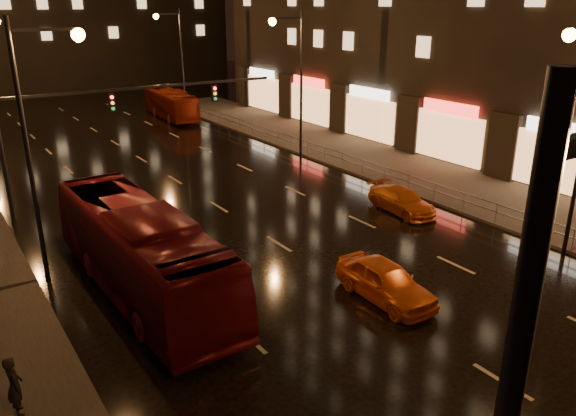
{
  "coord_description": "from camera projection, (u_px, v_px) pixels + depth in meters",
  "views": [
    {
      "loc": [
        -12.74,
        -9.86,
        10.33
      ],
      "look_at": [
        -0.79,
        8.06,
        2.5
      ],
      "focal_mm": 35.0,
      "sensor_mm": 36.0,
      "label": 1
    }
  ],
  "objects": [
    {
      "name": "taxi_near",
      "position": [
        385.0,
        281.0,
        20.64
      ],
      "size": [
        1.87,
        4.38,
        1.48
      ],
      "primitive_type": "imported",
      "rotation": [
        0.0,
        0.0,
        -0.03
      ],
      "color": "orange",
      "rests_on": "ground"
    },
    {
      "name": "bus_curb",
      "position": [
        171.0,
        104.0,
        53.74
      ],
      "size": [
        3.04,
        9.94,
        2.73
      ],
      "primitive_type": "imported",
      "rotation": [
        0.0,
        0.0,
        -0.08
      ],
      "color": "#99260F",
      "rests_on": "ground"
    },
    {
      "name": "sidewalk_right",
      "position": [
        411.0,
        171.0,
        36.62
      ],
      "size": [
        7.0,
        70.0,
        0.15
      ],
      "primitive_type": "cube",
      "color": "#38332D",
      "rests_on": "ground"
    },
    {
      "name": "taxi_far",
      "position": [
        402.0,
        200.0,
        29.51
      ],
      "size": [
        2.08,
        4.41,
        1.24
      ],
      "primitive_type": "imported",
      "rotation": [
        0.0,
        0.0,
        -0.08
      ],
      "color": "orange",
      "rests_on": "ground"
    },
    {
      "name": "railing_right",
      "position": [
        343.0,
        156.0,
        36.97
      ],
      "size": [
        0.05,
        56.0,
        1.0
      ],
      "color": "#99999E",
      "rests_on": "sidewalk_right"
    },
    {
      "name": "bus_red",
      "position": [
        140.0,
        250.0,
        20.91
      ],
      "size": [
        3.05,
        12.24,
        3.4
      ],
      "primitive_type": "imported",
      "rotation": [
        0.0,
        0.0,
        0.02
      ],
      "color": "#610D15",
      "rests_on": "ground"
    },
    {
      "name": "traffic_signal",
      "position": [
        93.0,
        118.0,
        29.26
      ],
      "size": [
        15.31,
        0.32,
        6.2
      ],
      "color": "black",
      "rests_on": "ground"
    },
    {
      "name": "ground",
      "position": [
        188.0,
        188.0,
        33.52
      ],
      "size": [
        140.0,
        140.0,
        0.0
      ],
      "primitive_type": "plane",
      "color": "black",
      "rests_on": "ground"
    },
    {
      "name": "pedestrian_a",
      "position": [
        14.0,
        386.0,
        14.58
      ],
      "size": [
        0.44,
        0.64,
        1.7
      ],
      "primitive_type": "imported",
      "rotation": [
        0.0,
        0.0,
        1.62
      ],
      "color": "black",
      "rests_on": "sidewalk_left"
    }
  ]
}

